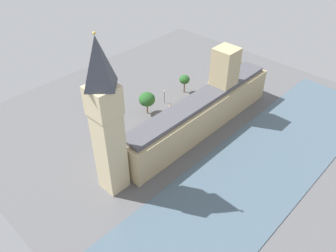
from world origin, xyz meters
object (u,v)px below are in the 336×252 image
at_px(parliament_building, 204,109).
at_px(double_decker_bus_leading, 188,106).
at_px(car_dark_green_midblock, 120,146).
at_px(double_decker_bus_under_trees, 144,131).
at_px(street_lamp_by_river_gate, 164,94).
at_px(plane_tree_corner, 184,80).
at_px(plane_tree_far_end, 147,99).
at_px(pedestrian_opposite_hall, 123,157).
at_px(car_yellow_cab_near_tower, 205,95).
at_px(clock_tower, 106,118).

bearing_deg(parliament_building, double_decker_bus_leading, -19.59).
distance_m(double_decker_bus_leading, car_dark_green_midblock, 34.79).
height_order(double_decker_bus_under_trees, car_dark_green_midblock, double_decker_bus_under_trees).
bearing_deg(street_lamp_by_river_gate, plane_tree_corner, -91.58).
distance_m(double_decker_bus_leading, plane_tree_far_end, 17.32).
relative_size(double_decker_bus_under_trees, pedestrian_opposite_hall, 6.44).
bearing_deg(street_lamp_by_river_gate, car_yellow_cab_near_tower, -120.17).
height_order(clock_tower, car_yellow_cab_near_tower, clock_tower).
distance_m(parliament_building, pedestrian_opposite_hall, 35.34).
height_order(clock_tower, street_lamp_by_river_gate, clock_tower).
bearing_deg(car_dark_green_midblock, parliament_building, -119.37).
bearing_deg(clock_tower, double_decker_bus_leading, -78.10).
xyz_separation_m(car_yellow_cab_near_tower, double_decker_bus_under_trees, (-1.27, 38.32, 1.75)).
distance_m(parliament_building, street_lamp_by_river_gate, 22.84).
height_order(parliament_building, car_yellow_cab_near_tower, parliament_building).
height_order(car_yellow_cab_near_tower, pedestrian_opposite_hall, car_yellow_cab_near_tower).
relative_size(double_decker_bus_under_trees, street_lamp_by_river_gate, 1.71).
height_order(double_decker_bus_leading, plane_tree_corner, plane_tree_corner).
bearing_deg(pedestrian_opposite_hall, plane_tree_corner, 86.32).
bearing_deg(plane_tree_corner, car_dark_green_midblock, 100.95).
height_order(parliament_building, plane_tree_far_end, parliament_building).
height_order(plane_tree_corner, plane_tree_far_end, plane_tree_far_end).
xyz_separation_m(parliament_building, car_dark_green_midblock, (13.40, 30.78, -7.17)).
distance_m(parliament_building, car_dark_green_midblock, 34.33).
relative_size(car_yellow_cab_near_tower, car_dark_green_midblock, 0.95).
distance_m(double_decker_bus_under_trees, street_lamp_by_river_gate, 24.64).
height_order(car_dark_green_midblock, plane_tree_corner, plane_tree_corner).
distance_m(clock_tower, double_decker_bus_under_trees, 35.08).
bearing_deg(plane_tree_far_end, pedestrian_opposite_hall, 119.10).
bearing_deg(plane_tree_far_end, double_decker_bus_under_trees, 131.46).
xyz_separation_m(double_decker_bus_under_trees, street_lamp_by_river_gate, (10.67, -22.14, 1.70)).
height_order(car_yellow_cab_near_tower, double_decker_bus_under_trees, double_decker_bus_under_trees).
relative_size(plane_tree_far_end, street_lamp_by_river_gate, 1.54).
bearing_deg(plane_tree_corner, clock_tower, 110.15).
relative_size(pedestrian_opposite_hall, plane_tree_corner, 0.19).
bearing_deg(double_decker_bus_leading, car_dark_green_midblock, 80.69).
xyz_separation_m(clock_tower, street_lamp_by_river_gate, (21.61, -45.44, -22.14)).
xyz_separation_m(car_yellow_cab_near_tower, street_lamp_by_river_gate, (9.40, 16.18, 3.45)).
relative_size(car_yellow_cab_near_tower, pedestrian_opposite_hall, 2.53).
relative_size(parliament_building, street_lamp_by_river_gate, 11.99).
bearing_deg(parliament_building, plane_tree_far_end, 21.10).
relative_size(clock_tower, plane_tree_corner, 6.05).
xyz_separation_m(clock_tower, plane_tree_far_end, (21.35, -35.09, -19.76)).
xyz_separation_m(pedestrian_opposite_hall, plane_tree_corner, (13.82, -47.85, 5.68)).
distance_m(double_decker_bus_under_trees, car_dark_green_midblock, 10.69).
distance_m(double_decker_bus_under_trees, pedestrian_opposite_hall, 13.79).
xyz_separation_m(parliament_building, double_decker_bus_leading, (10.87, -3.87, -5.42)).
bearing_deg(street_lamp_by_river_gate, pedestrian_opposite_hall, 111.84).
bearing_deg(pedestrian_opposite_hall, clock_tower, -73.39).
xyz_separation_m(pedestrian_opposite_hall, street_lamp_by_river_gate, (14.17, -35.35, 3.60)).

